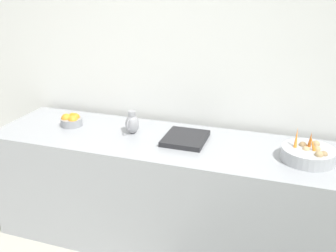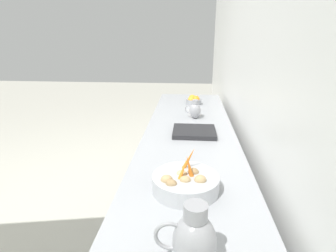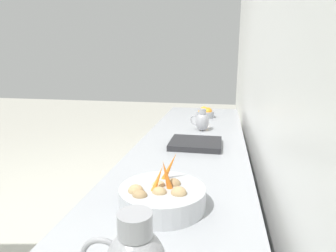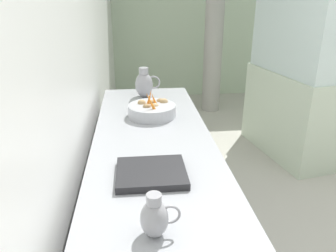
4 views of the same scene
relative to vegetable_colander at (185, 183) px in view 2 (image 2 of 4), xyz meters
name	(u,v)px [view 2 (image 2 of 4)]	position (x,y,z in m)	size (l,w,h in m)	color
ground_plane	(34,215)	(1.45, -0.88, -0.93)	(14.63, 14.63, 0.00)	#ADAA9E
tile_wall_left	(282,65)	(-0.50, -0.30, 0.57)	(0.10, 7.77, 3.00)	white
prep_counter	(188,185)	(-0.02, -0.80, -0.49)	(0.74, 3.07, 0.89)	#9EA0A5
vegetable_colander	(185,183)	(0.00, 0.00, 0.00)	(0.34, 0.34, 0.21)	#ADAFB5
orange_bowl	(194,100)	(-0.06, -1.81, 0.00)	(0.17, 0.17, 0.10)	gray
metal_pitcher_tall	(194,240)	(-0.04, 0.49, 0.07)	(0.21, 0.15, 0.25)	#939399
metal_pitcher_short	(195,110)	(-0.07, -1.28, 0.03)	(0.15, 0.11, 0.18)	#939399
counter_sink_basin	(194,132)	(-0.05, -0.85, -0.03)	(0.34, 0.30, 0.04)	#232326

